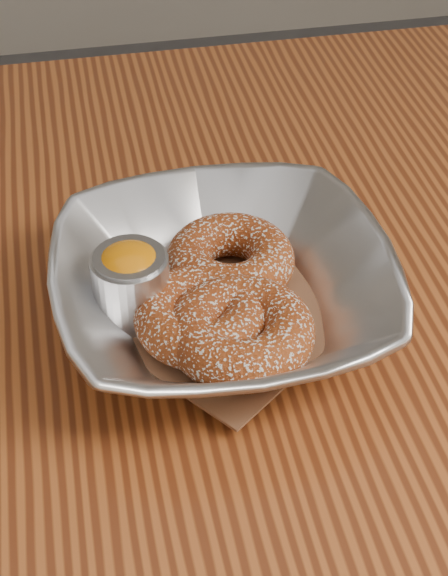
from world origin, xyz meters
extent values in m
cube|color=brown|center=(0.00, 0.00, 0.73)|extent=(1.20, 0.80, 0.04)
imported|color=silver|center=(-0.11, -0.01, 0.78)|extent=(0.22, 0.22, 0.05)
cube|color=brown|center=(-0.11, -0.01, 0.76)|extent=(0.20, 0.20, 0.00)
torus|color=maroon|center=(-0.10, 0.03, 0.78)|extent=(0.11, 0.11, 0.03)
torus|color=maroon|center=(-0.11, -0.05, 0.78)|extent=(0.10, 0.10, 0.03)
torus|color=maroon|center=(-0.13, -0.03, 0.78)|extent=(0.11, 0.11, 0.03)
cylinder|color=silver|center=(-0.17, 0.00, 0.78)|extent=(0.05, 0.05, 0.05)
cylinder|color=gray|center=(-0.17, 0.00, 0.79)|extent=(0.05, 0.05, 0.04)
ellipsoid|color=orange|center=(-0.17, 0.00, 0.80)|extent=(0.04, 0.04, 0.03)
camera|label=1|loc=(-0.19, -0.43, 1.15)|focal=55.00mm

